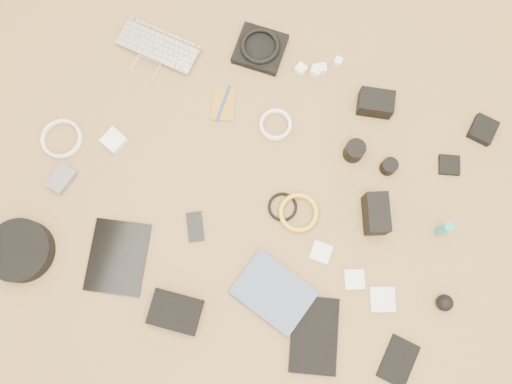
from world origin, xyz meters
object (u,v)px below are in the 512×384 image
(dslr_camera, at_px, (376,103))
(paperback, at_px, (257,315))
(headphone_case, at_px, (21,251))
(tablet, at_px, (118,257))
(laptop, at_px, (153,56))
(phone, at_px, (195,227))

(dslr_camera, bearing_deg, paperback, -111.05)
(headphone_case, bearing_deg, dslr_camera, 39.56)
(dslr_camera, distance_m, tablet, 1.00)
(dslr_camera, relative_size, headphone_case, 0.57)
(headphone_case, bearing_deg, laptop, 76.64)
(tablet, relative_size, phone, 2.39)
(dslr_camera, bearing_deg, headphone_case, -147.82)
(paperback, bearing_deg, laptop, 59.13)
(tablet, distance_m, headphone_case, 0.31)
(phone, bearing_deg, laptop, 97.48)
(dslr_camera, height_order, headphone_case, dslr_camera)
(laptop, relative_size, headphone_case, 1.42)
(paperback, bearing_deg, phone, 72.49)
(dslr_camera, distance_m, paperback, 0.81)
(headphone_case, relative_size, paperback, 0.88)
(headphone_case, bearing_deg, tablet, 12.77)
(laptop, bearing_deg, tablet, -71.73)
(headphone_case, distance_m, paperback, 0.78)
(tablet, distance_m, paperback, 0.49)
(dslr_camera, distance_m, headphone_case, 1.26)
(phone, xyz_separation_m, paperback, (0.27, -0.21, 0.01))
(dslr_camera, height_order, paperback, dslr_camera)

